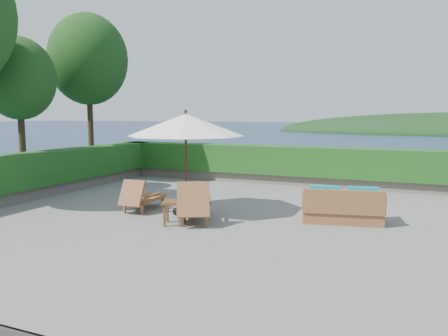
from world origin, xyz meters
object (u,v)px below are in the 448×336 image
at_px(lounge_right, 193,204).
at_px(side_table, 175,205).
at_px(wicker_loveseat, 342,208).
at_px(lounge_left, 142,197).
at_px(patio_umbrella, 186,126).

relative_size(lounge_right, side_table, 2.83).
bearing_deg(wicker_loveseat, side_table, -164.82).
distance_m(lounge_right, wicker_loveseat, 3.44).
xyz_separation_m(lounge_right, side_table, (-0.25, -0.43, 0.03)).
distance_m(lounge_left, wicker_loveseat, 5.02).
height_order(patio_umbrella, side_table, patio_umbrella).
distance_m(patio_umbrella, side_table, 2.09).
bearing_deg(lounge_right, patio_umbrella, 101.87).
bearing_deg(lounge_left, wicker_loveseat, 5.51).
relative_size(side_table, wicker_loveseat, 0.34).
height_order(patio_umbrella, lounge_right, patio_umbrella).
height_order(lounge_right, side_table, lounge_right).
bearing_deg(patio_umbrella, lounge_left, -172.42).
bearing_deg(wicker_loveseat, patio_umbrella, 177.84).
bearing_deg(wicker_loveseat, lounge_left, 177.41).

